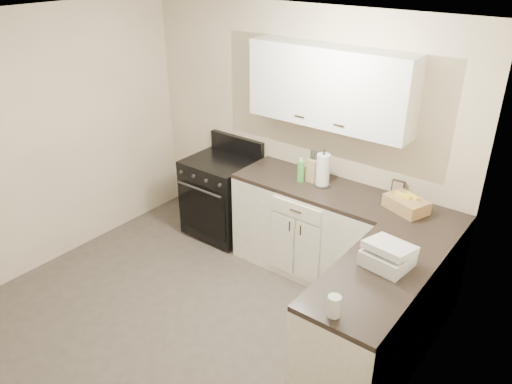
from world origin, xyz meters
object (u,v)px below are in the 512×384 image
Objects in this scene: paper_towel at (323,170)px; wicker_basket at (406,204)px; knife_block at (313,170)px; stove at (221,197)px; countertop_grill at (387,258)px.

paper_towel is 0.89× the size of wicker_basket.
paper_towel reaches higher than wicker_basket.
knife_block is 0.65× the size of wicker_basket.
stove is 1.26m from knife_block.
countertop_grill is at bearing -39.39° from paper_towel.
paper_towel is at bearing 147.66° from countertop_grill.
wicker_basket is 1.12× the size of countertop_grill.
knife_block reaches higher than countertop_grill.
stove is 2.80× the size of countertop_grill.
wicker_basket reaches higher than countertop_grill.
knife_block is 1.43m from countertop_grill.
paper_towel reaches higher than countertop_grill.
wicker_basket reaches higher than stove.
wicker_basket is (0.93, -0.01, -0.05)m from knife_block.
countertop_grill is at bearing -28.09° from knife_block.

